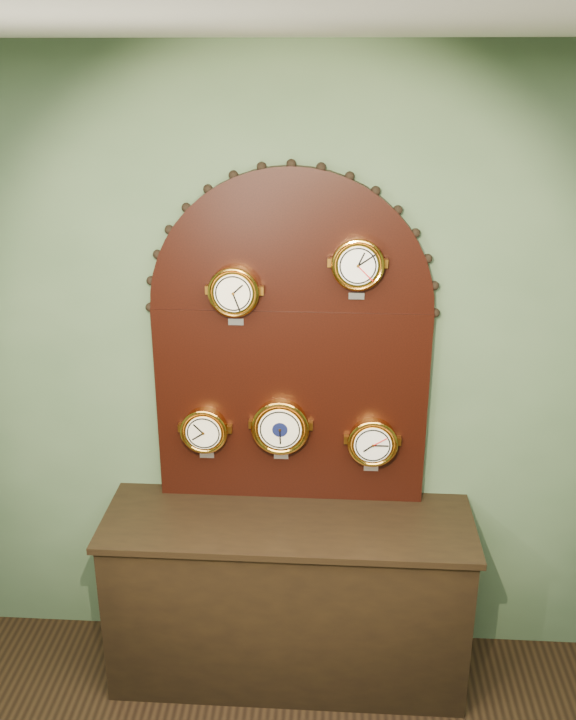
# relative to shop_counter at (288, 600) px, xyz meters

# --- Properties ---
(wall_back) EXTENTS (4.00, 0.00, 4.00)m
(wall_back) POSITION_rel_shop_counter_xyz_m (0.00, 0.27, 1.00)
(wall_back) COLOR #465E40
(wall_back) RESTS_ON ground
(shop_counter) EXTENTS (1.60, 0.50, 0.80)m
(shop_counter) POSITION_rel_shop_counter_xyz_m (0.00, 0.00, 0.00)
(shop_counter) COLOR black
(shop_counter) RESTS_ON ground_plane
(display_board) EXTENTS (1.26, 0.06, 1.53)m
(display_board) POSITION_rel_shop_counter_xyz_m (0.00, 0.22, 1.23)
(display_board) COLOR black
(display_board) RESTS_ON shop_counter
(roman_clock) EXTENTS (0.21, 0.08, 0.27)m
(roman_clock) POSITION_rel_shop_counter_xyz_m (-0.23, 0.15, 1.43)
(roman_clock) COLOR gold
(roman_clock) RESTS_ON display_board
(arabic_clock) EXTENTS (0.21, 0.08, 0.27)m
(arabic_clock) POSITION_rel_shop_counter_xyz_m (0.27, 0.15, 1.55)
(arabic_clock) COLOR gold
(arabic_clock) RESTS_ON display_board
(hygrometer) EXTENTS (0.21, 0.08, 0.26)m
(hygrometer) POSITION_rel_shop_counter_xyz_m (-0.38, 0.15, 0.78)
(hygrometer) COLOR gold
(hygrometer) RESTS_ON display_board
(barometer) EXTENTS (0.26, 0.08, 0.31)m
(barometer) POSITION_rel_shop_counter_xyz_m (-0.04, 0.15, 0.81)
(barometer) COLOR gold
(barometer) RESTS_ON display_board
(tide_clock) EXTENTS (0.22, 0.08, 0.27)m
(tide_clock) POSITION_rel_shop_counter_xyz_m (0.37, 0.15, 0.75)
(tide_clock) COLOR gold
(tide_clock) RESTS_ON display_board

